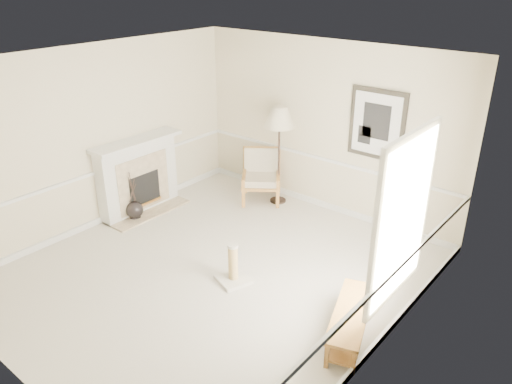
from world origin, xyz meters
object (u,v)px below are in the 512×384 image
(armchair, at_px, (261,173))
(scratching_post, at_px, (233,270))
(floor_vase, at_px, (134,210))
(bench, at_px, (350,319))
(floor_lamp, at_px, (280,120))

(armchair, xyz_separation_m, scratching_post, (1.39, -2.32, -0.31))
(armchair, bearing_deg, scratching_post, -96.48)
(floor_vase, distance_m, scratching_post, 2.53)
(floor_vase, distance_m, bench, 4.31)
(floor_lamp, height_order, bench, floor_lamp)
(floor_lamp, relative_size, scratching_post, 3.05)
(floor_lamp, xyz_separation_m, bench, (2.84, -2.37, -1.30))
(floor_vase, height_order, floor_lamp, floor_lamp)
(armchair, distance_m, floor_lamp, 1.10)
(bench, bearing_deg, floor_lamp, 140.10)
(armchair, xyz_separation_m, bench, (3.17, -2.30, -0.25))
(floor_vase, xyz_separation_m, scratching_post, (2.52, -0.30, 0.02))
(floor_vase, xyz_separation_m, armchair, (1.13, 2.02, 0.33))
(armchair, distance_m, bench, 3.93)
(floor_vase, bearing_deg, scratching_post, -6.89)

